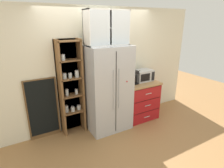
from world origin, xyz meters
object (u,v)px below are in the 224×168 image
Objects in this scene: microwave at (143,75)px; coffee_maker at (132,77)px; mug_red at (140,80)px; chalkboard_menu at (43,109)px; bottle_cobalt at (139,77)px; bottle_green at (142,78)px; refrigerator at (108,89)px.

coffee_maker is at bearing -172.87° from microwave.
mug_red is 2.21m from chalkboard_menu.
mug_red is (-0.11, -0.03, -0.08)m from microwave.
chalkboard_menu is at bearing 173.57° from bottle_cobalt.
bottle_green is (0.23, -0.05, -0.05)m from coffee_maker.
chalkboard_menu reaches higher than bottle_green.
chalkboard_menu is (-2.16, 0.27, -0.34)m from mug_red.
bottle_cobalt is 0.22× the size of chalkboard_menu.
coffee_maker is 2.01m from chalkboard_menu.
microwave is at bearing 17.47° from mug_red.
mug_red is (0.88, 0.04, 0.05)m from refrigerator.
bottle_green is 2.22m from chalkboard_menu.
chalkboard_menu is at bearing 171.45° from bottle_green.
bottle_cobalt is (0.23, 0.03, -0.04)m from coffee_maker.
microwave is 2.32m from chalkboard_menu.
refrigerator is 5.83× the size of coffee_maker.
coffee_maker is at bearing -171.43° from bottle_cobalt.
microwave is 1.42× the size of coffee_maker.
refrigerator is 0.88m from bottle_green.
refrigerator is at bearing -177.35° from mug_red.
refrigerator reaches higher than chalkboard_menu.
microwave is at bearing 4.33° from refrigerator.
bottle_cobalt is at bearing -6.43° from chalkboard_menu.
bottle_cobalt reaches higher than bottle_green.
refrigerator is at bearing -175.65° from bottle_cobalt.
refrigerator is 0.67m from coffee_maker.
bottle_cobalt reaches higher than microwave.
coffee_maker is 0.25m from mug_red.
chalkboard_menu is at bearing 174.08° from microwave.
microwave is 1.64× the size of bottle_cobalt.
microwave reaches higher than bottle_green.
mug_red is 0.41× the size of bottle_cobalt.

